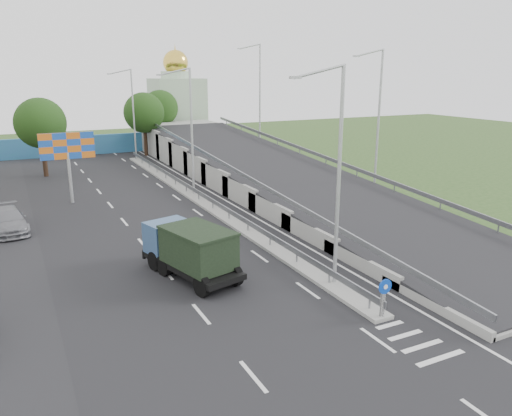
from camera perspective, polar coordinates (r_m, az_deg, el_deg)
ground at (r=20.36m, az=18.25°, el=-14.72°), size 160.00×160.00×0.00m
road_surface at (r=35.12m, az=-8.90°, el=-1.31°), size 26.00×90.00×0.04m
median at (r=39.67m, az=-6.55°, el=0.86°), size 1.00×44.00×0.20m
overpass_ramp at (r=42.36m, az=2.97°, el=4.15°), size 10.00×50.00×3.50m
median_guardrail at (r=39.51m, az=-6.58°, el=1.77°), size 0.09×44.00×0.71m
sign_bollard at (r=21.28m, az=14.36°, el=-9.91°), size 0.64×0.23×1.67m
lamp_post_near at (r=22.76m, az=9.11°, el=4.69°), size 2.74×0.18×10.08m
lamp_post_mid at (r=40.56m, az=-7.63°, el=9.34°), size 2.74×0.18×10.08m
lamp_post_far at (r=59.77m, az=-14.03°, el=10.91°), size 2.74×0.18×10.08m
blue_wall at (r=65.39m, az=-18.48°, el=6.85°), size 30.00×0.50×2.40m
church at (r=75.88m, az=-8.99°, el=11.63°), size 7.00×7.00×13.80m
billboard at (r=40.78m, az=-20.75°, el=6.22°), size 4.00×0.24×5.50m
tree_left_mid at (r=52.48m, az=-23.42°, el=8.87°), size 4.80×4.80×7.60m
tree_median_far at (r=62.19m, az=-12.69°, el=10.56°), size 4.80×4.80×7.60m
tree_ramp_far at (r=69.96m, az=-10.89°, el=11.14°), size 4.80×4.80×7.60m
dump_truck at (r=24.99m, az=-7.58°, el=-4.62°), size 3.64×6.37×2.65m
parked_car_d at (r=35.63m, az=-26.47°, el=-1.28°), size 2.54×5.28×1.48m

